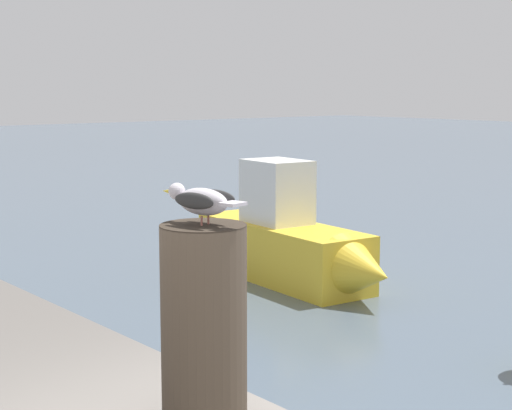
# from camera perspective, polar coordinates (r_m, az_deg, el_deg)

# --- Properties ---
(mooring_post) EXTENTS (0.32, 0.32, 0.77)m
(mooring_post) POSITION_cam_1_polar(r_m,az_deg,el_deg) (3.13, -3.59, -8.28)
(mooring_post) COLOR #382D23
(mooring_post) RESTS_ON harbor_quay
(seagull) EXTENTS (0.39, 0.18, 0.14)m
(seagull) POSITION_cam_1_polar(r_m,az_deg,el_deg) (3.04, -3.76, 0.33)
(seagull) COLOR #C66F60
(seagull) RESTS_ON mooring_post
(boat_yellow) EXTENTS (4.14, 1.35, 1.87)m
(boat_yellow) POSITION_cam_1_polar(r_m,az_deg,el_deg) (12.72, 2.64, -2.75)
(boat_yellow) COLOR yellow
(boat_yellow) RESTS_ON ground_plane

